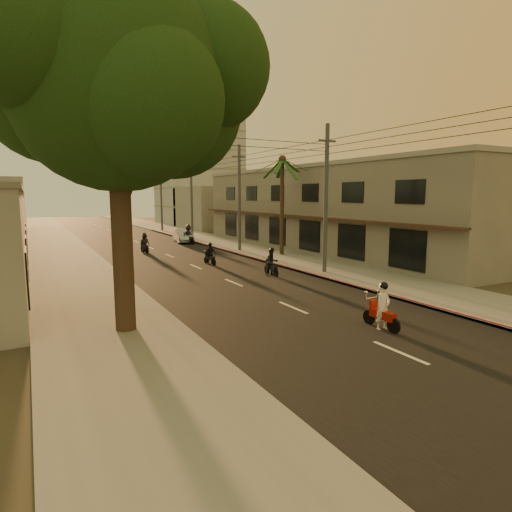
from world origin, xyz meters
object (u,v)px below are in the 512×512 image
object	(u,v)px
parked_car	(183,235)
scooter_mid_b	(210,255)
palm_tree	(282,165)
scooter_red	(382,309)
scooter_far_b	(188,235)
scooter_mid_a	(272,263)
broadleaf_tree	(126,84)
scooter_far_a	(145,244)

from	to	relation	value
parked_car	scooter_mid_b	bearing A→B (deg)	-92.27
palm_tree	scooter_red	distance (m)	20.24
scooter_far_b	parked_car	size ratio (longest dim) A/B	0.43
scooter_mid_a	scooter_red	bearing A→B (deg)	-95.05
broadleaf_tree	scooter_red	xyz separation A→B (m)	(7.84, -4.12, -7.72)
scooter_far_a	scooter_red	bearing A→B (deg)	-89.96
palm_tree	scooter_mid_b	world-z (taller)	palm_tree
broadleaf_tree	scooter_far_a	size ratio (longest dim) A/B	6.95
broadleaf_tree	scooter_far_b	bearing A→B (deg)	66.89
broadleaf_tree	parked_car	xyz separation A→B (m)	(10.76, 26.90, -7.76)
scooter_mid_b	scooter_far_a	distance (m)	8.72
parked_car	palm_tree	bearing A→B (deg)	-64.51
broadleaf_tree	palm_tree	bearing A→B (deg)	43.48
broadleaf_tree	scooter_far_a	bearing A→B (deg)	75.54
scooter_mid_b	parked_car	world-z (taller)	scooter_mid_b
scooter_mid_b	parked_car	size ratio (longest dim) A/B	0.35
scooter_mid_b	palm_tree	bearing A→B (deg)	6.54
scooter_far_b	scooter_mid_a	bearing A→B (deg)	-106.92
palm_tree	parked_car	size ratio (longest dim) A/B	1.80
scooter_mid_a	scooter_mid_b	xyz separation A→B (m)	(-1.73, 5.55, -0.07)
scooter_mid_a	scooter_far_b	distance (m)	18.35
broadleaf_tree	scooter_far_a	distance (m)	22.69
scooter_far_a	parked_car	bearing A→B (deg)	43.19
palm_tree	parked_car	xyz separation A→B (m)	(-3.85, 13.05, -6.43)
scooter_far_a	parked_car	xyz separation A→B (m)	(5.43, 6.23, -0.05)
scooter_mid_a	broadleaf_tree	bearing A→B (deg)	-140.76
palm_tree	scooter_mid_a	bearing A→B (deg)	-125.42
palm_tree	broadleaf_tree	bearing A→B (deg)	-136.52
scooter_far_a	scooter_far_b	size ratio (longest dim) A/B	0.88
scooter_red	scooter_far_a	distance (m)	24.92
scooter_mid_b	parked_car	distance (m)	14.87
parked_car	scooter_far_b	bearing A→B (deg)	-82.65
scooter_far_b	scooter_far_a	bearing A→B (deg)	-153.99
scooter_mid_a	palm_tree	bearing A→B (deg)	58.55
scooter_mid_a	scooter_far_b	size ratio (longest dim) A/B	0.89
scooter_mid_a	parked_car	bearing A→B (deg)	90.60
scooter_mid_a	scooter_far_a	world-z (taller)	scooter_mid_a
scooter_mid_b	scooter_mid_a	bearing A→B (deg)	-78.94
palm_tree	scooter_red	size ratio (longest dim) A/B	4.61
scooter_mid_b	parked_car	bearing A→B (deg)	72.45
scooter_mid_a	parked_car	size ratio (longest dim) A/B	0.38
scooter_mid_a	scooter_mid_b	distance (m)	5.82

